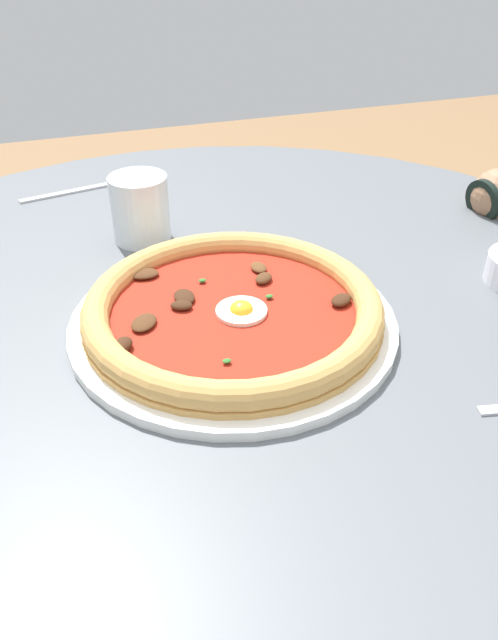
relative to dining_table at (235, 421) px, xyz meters
The scene contains 4 objects.
dining_table is the anchor object (origin of this frame).
pizza_on_plate 0.14m from the dining_table, 38.63° to the right, with size 0.32×0.32×0.04m.
water_glass 0.27m from the dining_table, 77.02° to the right, with size 0.07×0.07×0.08m.
fork_utensil 0.42m from the dining_table, 75.28° to the right, with size 0.18×0.05×0.00m.
Camera 1 is at (0.15, 0.50, 1.11)m, focal length 36.05 mm.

